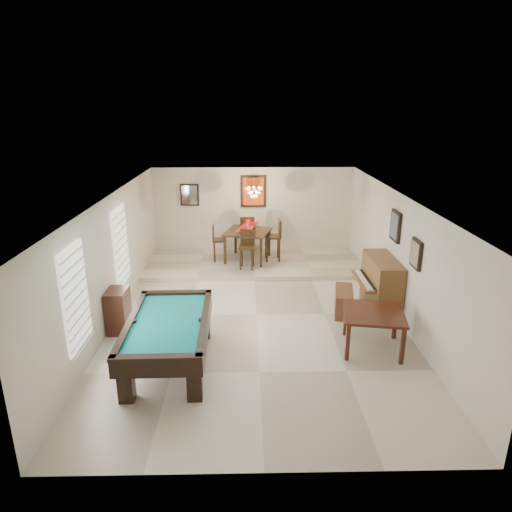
{
  "coord_description": "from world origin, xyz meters",
  "views": [
    {
      "loc": [
        -0.2,
        -9.02,
        4.34
      ],
      "look_at": [
        0.0,
        0.6,
        1.15
      ],
      "focal_mm": 32.0,
      "sensor_mm": 36.0,
      "label": 1
    }
  ],
  "objects_px": {
    "piano_bench": "(344,301)",
    "upright_piano": "(374,285)",
    "dining_table": "(248,243)",
    "chandelier": "(254,189)",
    "dining_chair_west": "(220,243)",
    "dining_chair_north": "(247,234)",
    "pool_table": "(169,343)",
    "flower_vase": "(248,223)",
    "dining_chair_south": "(247,250)",
    "apothecary_chest": "(118,311)",
    "square_table": "(373,330)",
    "dining_chair_east": "(273,240)"
  },
  "relations": [
    {
      "from": "square_table",
      "to": "dining_table",
      "type": "distance_m",
      "value": 5.39
    },
    {
      "from": "chandelier",
      "to": "apothecary_chest",
      "type": "bearing_deg",
      "value": -125.71
    },
    {
      "from": "pool_table",
      "to": "dining_chair_north",
      "type": "relative_size",
      "value": 2.24
    },
    {
      "from": "flower_vase",
      "to": "dining_chair_north",
      "type": "distance_m",
      "value": 0.9
    },
    {
      "from": "piano_bench",
      "to": "dining_chair_north",
      "type": "height_order",
      "value": "dining_chair_north"
    },
    {
      "from": "dining_table",
      "to": "chandelier",
      "type": "distance_m",
      "value": 1.61
    },
    {
      "from": "piano_bench",
      "to": "upright_piano",
      "type": "bearing_deg",
      "value": 3.47
    },
    {
      "from": "dining_chair_south",
      "to": "dining_chair_west",
      "type": "relative_size",
      "value": 1.01
    },
    {
      "from": "apothecary_chest",
      "to": "dining_table",
      "type": "xyz_separation_m",
      "value": [
        2.6,
        4.05,
        0.17
      ]
    },
    {
      "from": "dining_table",
      "to": "pool_table",
      "type": "bearing_deg",
      "value": -104.45
    },
    {
      "from": "dining_chair_west",
      "to": "chandelier",
      "type": "distance_m",
      "value": 1.84
    },
    {
      "from": "piano_bench",
      "to": "dining_chair_west",
      "type": "distance_m",
      "value": 4.36
    },
    {
      "from": "piano_bench",
      "to": "dining_chair_east",
      "type": "distance_m",
      "value": 3.58
    },
    {
      "from": "dining_chair_south",
      "to": "apothecary_chest",
      "type": "bearing_deg",
      "value": -120.05
    },
    {
      "from": "upright_piano",
      "to": "piano_bench",
      "type": "relative_size",
      "value": 1.55
    },
    {
      "from": "apothecary_chest",
      "to": "dining_chair_south",
      "type": "distance_m",
      "value": 4.21
    },
    {
      "from": "square_table",
      "to": "upright_piano",
      "type": "relative_size",
      "value": 0.74
    },
    {
      "from": "pool_table",
      "to": "flower_vase",
      "type": "bearing_deg",
      "value": 74.45
    },
    {
      "from": "flower_vase",
      "to": "chandelier",
      "type": "relative_size",
      "value": 0.35
    },
    {
      "from": "dining_table",
      "to": "dining_chair_south",
      "type": "xyz_separation_m",
      "value": [
        -0.02,
        -0.73,
        0.04
      ]
    },
    {
      "from": "piano_bench",
      "to": "chandelier",
      "type": "xyz_separation_m",
      "value": [
        -1.91,
        3.12,
        1.94
      ]
    },
    {
      "from": "dining_chair_north",
      "to": "dining_chair_west",
      "type": "bearing_deg",
      "value": 42.08
    },
    {
      "from": "dining_chair_north",
      "to": "dining_chair_east",
      "type": "distance_m",
      "value": 1.04
    },
    {
      "from": "upright_piano",
      "to": "chandelier",
      "type": "height_order",
      "value": "chandelier"
    },
    {
      "from": "upright_piano",
      "to": "dining_table",
      "type": "bearing_deg",
      "value": 130.16
    },
    {
      "from": "apothecary_chest",
      "to": "flower_vase",
      "type": "distance_m",
      "value": 4.87
    },
    {
      "from": "piano_bench",
      "to": "apothecary_chest",
      "type": "relative_size",
      "value": 1.08
    },
    {
      "from": "dining_table",
      "to": "dining_chair_north",
      "type": "distance_m",
      "value": 0.73
    },
    {
      "from": "apothecary_chest",
      "to": "dining_chair_east",
      "type": "relative_size",
      "value": 0.74
    },
    {
      "from": "dining_chair_south",
      "to": "square_table",
      "type": "bearing_deg",
      "value": -53.0
    },
    {
      "from": "dining_chair_north",
      "to": "dining_chair_south",
      "type": "bearing_deg",
      "value": 87.01
    },
    {
      "from": "square_table",
      "to": "dining_chair_north",
      "type": "xyz_separation_m",
      "value": [
        -2.31,
        5.6,
        0.31
      ]
    },
    {
      "from": "flower_vase",
      "to": "dining_chair_west",
      "type": "distance_m",
      "value": 0.97
    },
    {
      "from": "dining_chair_south",
      "to": "dining_chair_east",
      "type": "bearing_deg",
      "value": 51.87
    },
    {
      "from": "upright_piano",
      "to": "dining_chair_east",
      "type": "relative_size",
      "value": 1.25
    },
    {
      "from": "piano_bench",
      "to": "dining_chair_east",
      "type": "height_order",
      "value": "dining_chair_east"
    },
    {
      "from": "dining_chair_south",
      "to": "chandelier",
      "type": "distance_m",
      "value": 1.66
    },
    {
      "from": "upright_piano",
      "to": "dining_chair_south",
      "type": "xyz_separation_m",
      "value": [
        -2.77,
        2.53,
        0.03
      ]
    },
    {
      "from": "pool_table",
      "to": "dining_chair_west",
      "type": "bearing_deg",
      "value": 82.56
    },
    {
      "from": "upright_piano",
      "to": "chandelier",
      "type": "distance_m",
      "value": 4.31
    },
    {
      "from": "dining_table",
      "to": "dining_chair_south",
      "type": "bearing_deg",
      "value": -91.84
    },
    {
      "from": "dining_chair_west",
      "to": "upright_piano",
      "type": "bearing_deg",
      "value": -136.02
    },
    {
      "from": "pool_table",
      "to": "dining_chair_east",
      "type": "xyz_separation_m",
      "value": [
        2.09,
        5.34,
        0.29
      ]
    },
    {
      "from": "dining_chair_east",
      "to": "chandelier",
      "type": "distance_m",
      "value": 1.59
    },
    {
      "from": "upright_piano",
      "to": "dining_chair_east",
      "type": "xyz_separation_m",
      "value": [
        -2.04,
        3.24,
        0.1
      ]
    },
    {
      "from": "flower_vase",
      "to": "dining_chair_west",
      "type": "relative_size",
      "value": 0.2
    },
    {
      "from": "dining_chair_south",
      "to": "dining_chair_east",
      "type": "xyz_separation_m",
      "value": [
        0.73,
        0.71,
        0.07
      ]
    },
    {
      "from": "pool_table",
      "to": "dining_chair_east",
      "type": "relative_size",
      "value": 2.13
    },
    {
      "from": "upright_piano",
      "to": "apothecary_chest",
      "type": "bearing_deg",
      "value": -171.58
    },
    {
      "from": "square_table",
      "to": "dining_chair_south",
      "type": "bearing_deg",
      "value": 119.24
    }
  ]
}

